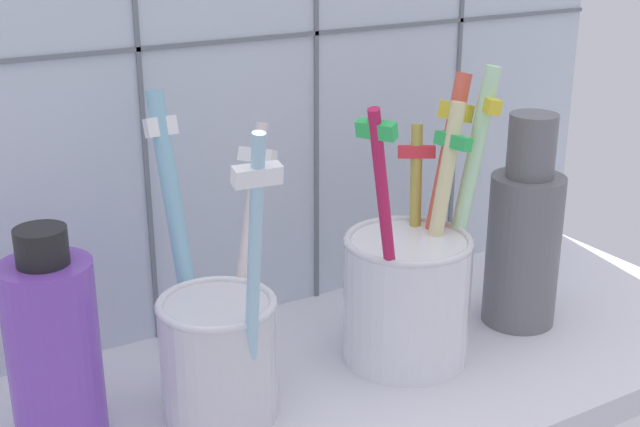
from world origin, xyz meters
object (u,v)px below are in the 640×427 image
object	(u,v)px
toothbrush_cup_right	(412,287)
soap_bottle	(53,348)
ceramic_vase	(528,238)
toothbrush_cup_left	(219,344)

from	to	relation	value
toothbrush_cup_right	soap_bottle	size ratio (longest dim) A/B	1.50
toothbrush_cup_right	ceramic_vase	size ratio (longest dim) A/B	1.25
toothbrush_cup_left	toothbrush_cup_right	bearing A→B (deg)	-1.06
toothbrush_cup_left	soap_bottle	bearing A→B (deg)	164.38
ceramic_vase	soap_bottle	world-z (taller)	ceramic_vase
toothbrush_cup_right	ceramic_vase	bearing A→B (deg)	-1.34
ceramic_vase	soap_bottle	bearing A→B (deg)	174.79
toothbrush_cup_right	ceramic_vase	world-z (taller)	toothbrush_cup_right
ceramic_vase	soap_bottle	xyz separation A→B (cm)	(-32.08, 2.93, -0.84)
toothbrush_cup_left	ceramic_vase	bearing A→B (deg)	-1.18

